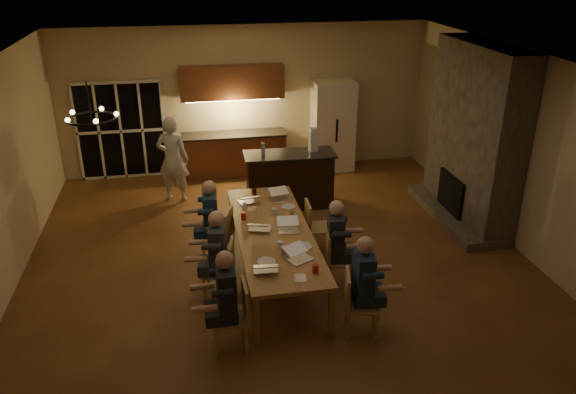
# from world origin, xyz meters

# --- Properties ---
(floor) EXTENTS (9.00, 9.00, 0.00)m
(floor) POSITION_xyz_m (0.00, 0.00, 0.00)
(floor) COLOR brown
(floor) RESTS_ON ground
(back_wall) EXTENTS (8.00, 0.04, 3.20)m
(back_wall) POSITION_xyz_m (0.00, 4.52, 1.60)
(back_wall) COLOR #CEB391
(back_wall) RESTS_ON ground
(right_wall) EXTENTS (0.04, 9.00, 3.20)m
(right_wall) POSITION_xyz_m (4.02, 0.00, 1.60)
(right_wall) COLOR #CEB391
(right_wall) RESTS_ON ground
(ceiling) EXTENTS (8.00, 9.00, 0.04)m
(ceiling) POSITION_xyz_m (0.00, 0.00, 3.22)
(ceiling) COLOR white
(ceiling) RESTS_ON back_wall
(french_doors) EXTENTS (1.86, 0.08, 2.10)m
(french_doors) POSITION_xyz_m (-2.70, 4.47, 1.05)
(french_doors) COLOR black
(french_doors) RESTS_ON ground
(fireplace) EXTENTS (0.58, 2.50, 3.20)m
(fireplace) POSITION_xyz_m (3.70, 1.20, 1.60)
(fireplace) COLOR #60544B
(fireplace) RESTS_ON ground
(kitchenette) EXTENTS (2.24, 0.68, 2.40)m
(kitchenette) POSITION_xyz_m (-0.30, 4.20, 1.20)
(kitchenette) COLOR #5F2A1B
(kitchenette) RESTS_ON ground
(refrigerator) EXTENTS (0.90, 0.68, 2.00)m
(refrigerator) POSITION_xyz_m (1.90, 4.15, 1.00)
(refrigerator) COLOR beige
(refrigerator) RESTS_ON ground
(dining_table) EXTENTS (1.10, 3.35, 0.75)m
(dining_table) POSITION_xyz_m (-0.15, -0.14, 0.38)
(dining_table) COLOR #AC7C44
(dining_table) RESTS_ON ground
(bar_island) EXTENTS (1.75, 0.74, 1.08)m
(bar_island) POSITION_xyz_m (0.57, 2.31, 0.54)
(bar_island) COLOR black
(bar_island) RESTS_ON ground
(chair_left_near) EXTENTS (0.45, 0.45, 0.89)m
(chair_left_near) POSITION_xyz_m (-0.97, -1.74, 0.45)
(chair_left_near) COLOR tan
(chair_left_near) RESTS_ON ground
(chair_left_mid) EXTENTS (0.52, 0.52, 0.89)m
(chair_left_mid) POSITION_xyz_m (-1.03, -0.60, 0.45)
(chair_left_mid) COLOR tan
(chair_left_mid) RESTS_ON ground
(chair_left_far) EXTENTS (0.56, 0.56, 0.89)m
(chair_left_far) POSITION_xyz_m (-0.96, 0.46, 0.45)
(chair_left_far) COLOR tan
(chair_left_far) RESTS_ON ground
(chair_right_near) EXTENTS (0.53, 0.53, 0.89)m
(chair_right_near) POSITION_xyz_m (0.74, -1.78, 0.45)
(chair_right_near) COLOR tan
(chair_right_near) RESTS_ON ground
(chair_right_mid) EXTENTS (0.51, 0.51, 0.89)m
(chair_right_mid) POSITION_xyz_m (0.78, -0.64, 0.45)
(chair_right_mid) COLOR tan
(chair_right_mid) RESTS_ON ground
(chair_right_far) EXTENTS (0.46, 0.46, 0.89)m
(chair_right_far) POSITION_xyz_m (0.72, 0.43, 0.45)
(chair_right_far) COLOR tan
(chair_right_far) RESTS_ON ground
(person_left_near) EXTENTS (0.61, 0.61, 1.38)m
(person_left_near) POSITION_xyz_m (-0.99, -1.76, 0.69)
(person_left_near) COLOR #272932
(person_left_near) RESTS_ON ground
(person_right_near) EXTENTS (0.65, 0.65, 1.38)m
(person_right_near) POSITION_xyz_m (0.75, -1.72, 0.69)
(person_right_near) COLOR #1D304A
(person_right_near) RESTS_ON ground
(person_left_mid) EXTENTS (0.68, 0.68, 1.38)m
(person_left_mid) POSITION_xyz_m (-1.01, -0.63, 0.69)
(person_left_mid) COLOR #3C4047
(person_left_mid) RESTS_ON ground
(person_right_mid) EXTENTS (0.69, 0.69, 1.38)m
(person_right_mid) POSITION_xyz_m (0.69, -0.60, 0.69)
(person_right_mid) COLOR #272932
(person_right_mid) RESTS_ON ground
(person_left_far) EXTENTS (0.63, 0.63, 1.38)m
(person_left_far) POSITION_xyz_m (-1.05, 0.48, 0.69)
(person_left_far) COLOR #1D304A
(person_left_far) RESTS_ON ground
(standing_person) EXTENTS (0.72, 0.58, 1.72)m
(standing_person) POSITION_xyz_m (-1.62, 3.01, 0.86)
(standing_person) COLOR silver
(standing_person) RESTS_ON ground
(chandelier) EXTENTS (0.63, 0.63, 0.03)m
(chandelier) POSITION_xyz_m (-2.44, -0.62, 2.75)
(chandelier) COLOR black
(chandelier) RESTS_ON ceiling
(laptop_a) EXTENTS (0.34, 0.30, 0.23)m
(laptop_a) POSITION_xyz_m (-0.43, -1.23, 0.86)
(laptop_a) COLOR silver
(laptop_a) RESTS_ON dining_table
(laptop_b) EXTENTS (0.41, 0.40, 0.23)m
(laptop_b) POSITION_xyz_m (0.07, -1.06, 0.86)
(laptop_b) COLOR silver
(laptop_b) RESTS_ON dining_table
(laptop_c) EXTENTS (0.39, 0.36, 0.23)m
(laptop_c) POSITION_xyz_m (-0.34, -0.04, 0.86)
(laptop_c) COLOR silver
(laptop_c) RESTS_ON dining_table
(laptop_d) EXTENTS (0.34, 0.31, 0.23)m
(laptop_d) POSITION_xyz_m (0.07, -0.20, 0.86)
(laptop_d) COLOR silver
(laptop_d) RESTS_ON dining_table
(laptop_e) EXTENTS (0.37, 0.34, 0.23)m
(laptop_e) POSITION_xyz_m (-0.39, 0.97, 0.86)
(laptop_e) COLOR silver
(laptop_e) RESTS_ON dining_table
(laptop_f) EXTENTS (0.37, 0.34, 0.23)m
(laptop_f) POSITION_xyz_m (0.16, 0.95, 0.86)
(laptop_f) COLOR silver
(laptop_f) RESTS_ON dining_table
(mug_front) EXTENTS (0.08, 0.08, 0.10)m
(mug_front) POSITION_xyz_m (-0.14, -0.67, 0.80)
(mug_front) COLOR silver
(mug_front) RESTS_ON dining_table
(mug_mid) EXTENTS (0.08, 0.08, 0.10)m
(mug_mid) POSITION_xyz_m (-0.05, 0.43, 0.80)
(mug_mid) COLOR silver
(mug_mid) RESTS_ON dining_table
(mug_back) EXTENTS (0.08, 0.08, 0.10)m
(mug_back) POSITION_xyz_m (-0.48, 0.73, 0.80)
(mug_back) COLOR silver
(mug_back) RESTS_ON dining_table
(redcup_near) EXTENTS (0.08, 0.08, 0.12)m
(redcup_near) POSITION_xyz_m (0.20, -1.41, 0.81)
(redcup_near) COLOR red
(redcup_near) RESTS_ON dining_table
(redcup_mid) EXTENTS (0.08, 0.08, 0.12)m
(redcup_mid) POSITION_xyz_m (-0.54, 0.32, 0.81)
(redcup_mid) COLOR red
(redcup_mid) RESTS_ON dining_table
(can_silver) EXTENTS (0.07, 0.07, 0.12)m
(can_silver) POSITION_xyz_m (-0.12, -0.85, 0.81)
(can_silver) COLOR #B2B2B7
(can_silver) RESTS_ON dining_table
(can_cola) EXTENTS (0.07, 0.07, 0.12)m
(can_cola) POSITION_xyz_m (-0.25, 1.26, 0.81)
(can_cola) COLOR #3F0F0C
(can_cola) RESTS_ON dining_table
(can_right) EXTENTS (0.07, 0.07, 0.12)m
(can_right) POSITION_xyz_m (0.21, 0.23, 0.81)
(can_right) COLOR #B2B2B7
(can_right) RESTS_ON dining_table
(plate_near) EXTENTS (0.27, 0.27, 0.02)m
(plate_near) POSITION_xyz_m (0.18, -0.71, 0.76)
(plate_near) COLOR silver
(plate_near) RESTS_ON dining_table
(plate_left) EXTENTS (0.25, 0.25, 0.02)m
(plate_left) POSITION_xyz_m (-0.39, -1.04, 0.76)
(plate_left) COLOR silver
(plate_left) RESTS_ON dining_table
(plate_far) EXTENTS (0.24, 0.24, 0.02)m
(plate_far) POSITION_xyz_m (0.23, 0.64, 0.76)
(plate_far) COLOR silver
(plate_far) RESTS_ON dining_table
(notepad) EXTENTS (0.17, 0.22, 0.01)m
(notepad) POSITION_xyz_m (-0.02, -1.52, 0.76)
(notepad) COLOR white
(notepad) RESTS_ON dining_table
(bar_bottle) EXTENTS (0.07, 0.07, 0.24)m
(bar_bottle) POSITION_xyz_m (0.06, 2.31, 1.20)
(bar_bottle) COLOR #99999E
(bar_bottle) RESTS_ON bar_island
(bar_blender) EXTENTS (0.15, 0.15, 0.45)m
(bar_blender) POSITION_xyz_m (1.04, 2.37, 1.31)
(bar_blender) COLOR silver
(bar_blender) RESTS_ON bar_island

